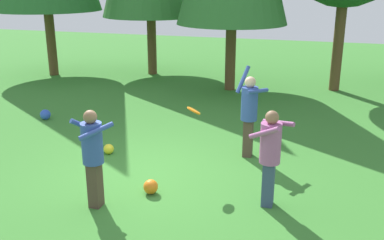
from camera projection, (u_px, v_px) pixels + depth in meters
name	position (u px, v px, depth m)	size (l,w,h in m)	color
ground_plane	(151.00, 175.00, 8.55)	(40.00, 40.00, 0.00)	#387A2D
person_thrower	(249.00, 109.00, 9.15)	(0.67, 0.67, 1.90)	#4C382D
person_catcher	(93.00, 151.00, 7.11)	(0.72, 0.73, 1.66)	#4C382D
person_bystander	(270.00, 151.00, 7.14)	(0.71, 0.68, 1.64)	#38476B
frisbee	(194.00, 111.00, 8.12)	(0.35, 0.36, 0.16)	orange
ball_yellow	(109.00, 149.00, 9.54)	(0.22, 0.22, 0.22)	yellow
ball_blue	(45.00, 115.00, 11.83)	(0.28, 0.28, 0.28)	blue
ball_orange	(151.00, 187.00, 7.79)	(0.26, 0.26, 0.26)	orange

